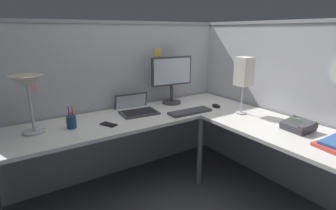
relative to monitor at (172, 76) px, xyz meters
name	(u,v)px	position (x,y,z in m)	size (l,w,h in m)	color
ground_plane	(196,196)	(-0.15, -0.64, -1.02)	(6.80, 6.80, 0.00)	#47474C
cubicle_wall_back	(118,100)	(-0.52, 0.23, -0.23)	(2.57, 0.12, 1.58)	#B2B2B7
cubicle_wall_right	(288,107)	(0.72, -0.90, -0.23)	(0.12, 2.37, 1.58)	#B2B2B7
desk	(189,139)	(-0.30, -0.69, -0.39)	(2.35, 2.15, 0.73)	silver
monitor	(172,76)	(0.00, 0.00, 0.00)	(0.46, 0.20, 0.50)	#38383D
laptop	(136,108)	(-0.45, -0.03, -0.27)	(0.38, 0.41, 0.22)	#38383D
keyboard	(190,112)	(-0.04, -0.38, -0.28)	(0.43, 0.14, 0.02)	#38383D
computer_mouse	(216,106)	(0.29, -0.38, -0.28)	(0.06, 0.10, 0.03)	black
desk_lamp_dome	(28,86)	(-1.36, -0.11, 0.07)	(0.24, 0.24, 0.44)	#B7BABF
pen_cup	(71,122)	(-1.09, -0.17, -0.24)	(0.08, 0.08, 0.18)	navy
cell_phone	(109,124)	(-0.82, -0.27, -0.29)	(0.07, 0.14, 0.01)	black
office_phone	(299,126)	(0.37, -1.22, -0.26)	(0.21, 0.22, 0.11)	#38383D
desk_lamp_paper	(244,73)	(0.35, -0.66, 0.09)	(0.13, 0.13, 0.53)	#B7BABF
pinned_note_leftmost	(158,52)	(-0.06, 0.18, 0.24)	(0.08, 0.00, 0.09)	#EAD84C
pinned_note_middle	(32,86)	(-1.30, 0.18, 0.01)	(0.07, 0.00, 0.09)	pink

